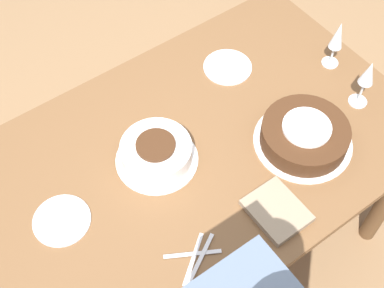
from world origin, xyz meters
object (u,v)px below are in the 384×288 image
at_px(cake_center_white, 156,153).
at_px(wine_glass_far, 338,37).
at_px(wine_glass_near, 368,76).
at_px(cake_front_chocolate, 305,135).

height_order(cake_center_white, wine_glass_far, wine_glass_far).
distance_m(wine_glass_near, wine_glass_far, 0.20).
bearing_deg(cake_front_chocolate, cake_center_white, 152.27).
distance_m(cake_front_chocolate, wine_glass_near, 0.29).
xyz_separation_m(wine_glass_near, wine_glass_far, (0.05, 0.19, -0.00)).
distance_m(cake_center_white, wine_glass_far, 0.77).
relative_size(cake_center_white, cake_front_chocolate, 0.82).
height_order(cake_center_white, cake_front_chocolate, cake_center_white).
bearing_deg(wine_glass_near, cake_center_white, 163.35).
height_order(cake_front_chocolate, wine_glass_far, wine_glass_far).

